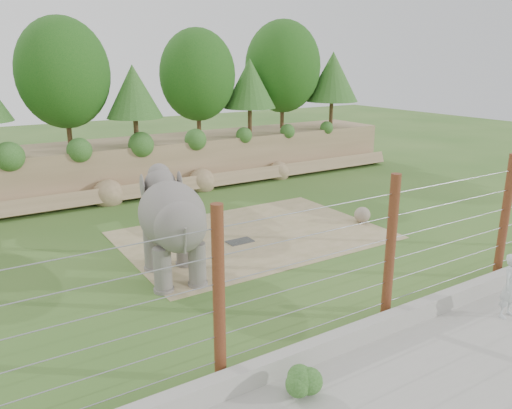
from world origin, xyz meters
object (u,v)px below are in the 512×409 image
elephant (173,229)px  stone_ball (362,215)px  barrier_fence (390,249)px  zookeeper (511,286)px

elephant → stone_ball: elephant is taller
stone_ball → barrier_fence: size_ratio=0.03×
elephant → stone_ball: 9.10m
stone_ball → elephant: bearing=-174.3°
barrier_fence → zookeeper: (2.89, -1.66, -1.10)m
stone_ball → zookeeper: size_ratio=0.38×
barrier_fence → zookeeper: size_ratio=11.38×
zookeeper → stone_ball: bearing=70.9°
stone_ball → zookeeper: bearing=-106.4°
stone_ball → zookeeper: 8.39m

